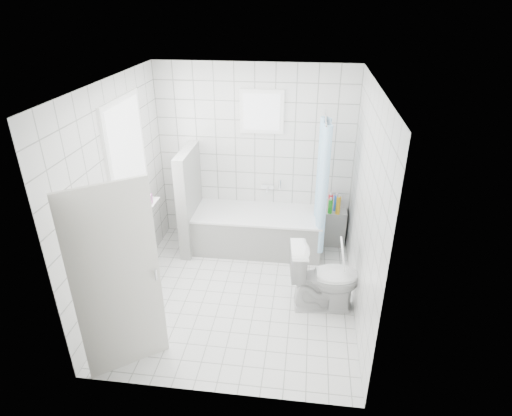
# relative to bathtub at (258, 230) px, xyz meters

# --- Properties ---
(ground) EXTENTS (3.00, 3.00, 0.00)m
(ground) POSITION_rel_bathtub_xyz_m (-0.09, -1.12, -0.29)
(ground) COLOR white
(ground) RESTS_ON ground
(ceiling) EXTENTS (3.00, 3.00, 0.00)m
(ceiling) POSITION_rel_bathtub_xyz_m (-0.09, -1.12, 2.31)
(ceiling) COLOR white
(ceiling) RESTS_ON ground
(wall_back) EXTENTS (2.80, 0.02, 2.60)m
(wall_back) POSITION_rel_bathtub_xyz_m (-0.09, 0.38, 1.01)
(wall_back) COLOR white
(wall_back) RESTS_ON ground
(wall_front) EXTENTS (2.80, 0.02, 2.60)m
(wall_front) POSITION_rel_bathtub_xyz_m (-0.09, -2.62, 1.01)
(wall_front) COLOR white
(wall_front) RESTS_ON ground
(wall_left) EXTENTS (0.02, 3.00, 2.60)m
(wall_left) POSITION_rel_bathtub_xyz_m (-1.49, -1.12, 1.01)
(wall_left) COLOR white
(wall_left) RESTS_ON ground
(wall_right) EXTENTS (0.02, 3.00, 2.60)m
(wall_right) POSITION_rel_bathtub_xyz_m (1.31, -1.12, 1.01)
(wall_right) COLOR white
(wall_right) RESTS_ON ground
(window_left) EXTENTS (0.01, 0.90, 1.40)m
(window_left) POSITION_rel_bathtub_xyz_m (-1.45, -0.82, 1.31)
(window_left) COLOR white
(window_left) RESTS_ON wall_left
(window_back) EXTENTS (0.50, 0.01, 0.50)m
(window_back) POSITION_rel_bathtub_xyz_m (0.01, 0.33, 1.66)
(window_back) COLOR white
(window_back) RESTS_ON wall_back
(window_sill) EXTENTS (0.18, 1.02, 0.08)m
(window_sill) POSITION_rel_bathtub_xyz_m (-1.40, -0.82, 0.57)
(window_sill) COLOR white
(window_sill) RESTS_ON wall_left
(door) EXTENTS (0.66, 0.52, 2.00)m
(door) POSITION_rel_bathtub_xyz_m (-1.03, -2.36, 0.71)
(door) COLOR silver
(door) RESTS_ON ground
(bathtub) EXTENTS (1.83, 0.77, 0.58)m
(bathtub) POSITION_rel_bathtub_xyz_m (0.00, 0.00, 0.00)
(bathtub) COLOR white
(bathtub) RESTS_ON ground
(partition_wall) EXTENTS (0.15, 0.85, 1.50)m
(partition_wall) POSITION_rel_bathtub_xyz_m (-0.98, -0.05, 0.46)
(partition_wall) COLOR white
(partition_wall) RESTS_ON ground
(tiled_ledge) EXTENTS (0.40, 0.24, 0.55)m
(tiled_ledge) POSITION_rel_bathtub_xyz_m (1.07, 0.25, -0.02)
(tiled_ledge) COLOR white
(tiled_ledge) RESTS_ON ground
(toilet) EXTENTS (0.87, 0.55, 0.84)m
(toilet) POSITION_rel_bathtub_xyz_m (0.94, -1.22, 0.13)
(toilet) COLOR white
(toilet) RESTS_ON ground
(curtain_rod) EXTENTS (0.02, 0.80, 0.02)m
(curtain_rod) POSITION_rel_bathtub_xyz_m (0.86, -0.02, 1.71)
(curtain_rod) COLOR silver
(curtain_rod) RESTS_ON wall_back
(shower_curtain) EXTENTS (0.14, 0.48, 1.78)m
(shower_curtain) POSITION_rel_bathtub_xyz_m (0.86, -0.16, 0.81)
(shower_curtain) COLOR #4EA7E6
(shower_curtain) RESTS_ON curtain_rod
(tub_faucet) EXTENTS (0.18, 0.06, 0.06)m
(tub_faucet) POSITION_rel_bathtub_xyz_m (0.10, 0.33, 0.56)
(tub_faucet) COLOR silver
(tub_faucet) RESTS_ON wall_back
(sill_bottles) EXTENTS (0.19, 0.73, 0.26)m
(sill_bottles) POSITION_rel_bathtub_xyz_m (-1.39, -0.88, 0.72)
(sill_bottles) COLOR #C562B2
(sill_bottles) RESTS_ON window_sill
(ledge_bottles) EXTENTS (0.17, 0.19, 0.27)m
(ledge_bottles) POSITION_rel_bathtub_xyz_m (1.08, 0.23, 0.38)
(ledge_bottles) COLOR #F2AC19
(ledge_bottles) RESTS_ON tiled_ledge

